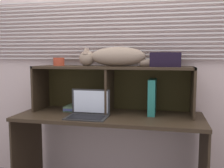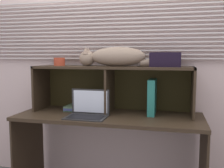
{
  "view_description": "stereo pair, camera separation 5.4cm",
  "coord_description": "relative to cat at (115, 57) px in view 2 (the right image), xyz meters",
  "views": [
    {
      "loc": [
        0.51,
        -1.99,
        1.28
      ],
      "look_at": [
        0.0,
        0.33,
        1.02
      ],
      "focal_mm": 41.49,
      "sensor_mm": 36.0,
      "label": 1
    },
    {
      "loc": [
        0.56,
        -1.98,
        1.28
      ],
      "look_at": [
        0.0,
        0.33,
        1.02
      ],
      "focal_mm": 41.49,
      "sensor_mm": 36.0,
      "label": 2
    }
  ],
  "objects": [
    {
      "name": "back_panel_with_blinds",
      "position": [
        -0.03,
        0.22,
        -0.01
      ],
      "size": [
        4.4,
        0.08,
        2.5
      ],
      "color": "beige",
      "rests_on": "ground"
    },
    {
      "name": "desk",
      "position": [
        -0.03,
        -0.12,
        -0.65
      ],
      "size": [
        1.64,
        0.61,
        0.76
      ],
      "color": "#342719",
      "rests_on": "ground"
    },
    {
      "name": "hutch_shelf_unit",
      "position": [
        -0.03,
        0.03,
        -0.21
      ],
      "size": [
        1.46,
        0.35,
        0.43
      ],
      "color": "#342719",
      "rests_on": "desk"
    },
    {
      "name": "cat",
      "position": [
        0.0,
        0.0,
        0.0
      ],
      "size": [
        0.88,
        0.19,
        0.18
      ],
      "color": "gray",
      "rests_on": "hutch_shelf_unit"
    },
    {
      "name": "laptop",
      "position": [
        -0.19,
        -0.23,
        -0.46
      ],
      "size": [
        0.34,
        0.24,
        0.23
      ],
      "color": "#292929",
      "rests_on": "desk"
    },
    {
      "name": "binder_upright",
      "position": [
        0.34,
        0.0,
        -0.35
      ],
      "size": [
        0.06,
        0.25,
        0.32
      ],
      "primitive_type": "cube",
      "color": "#257869",
      "rests_on": "desk"
    },
    {
      "name": "book_stack",
      "position": [
        -0.38,
        -0.0,
        -0.49
      ],
      "size": [
        0.2,
        0.21,
        0.05
      ],
      "color": "#436A4E",
      "rests_on": "desk"
    },
    {
      "name": "small_basket",
      "position": [
        -0.55,
        0.0,
        -0.05
      ],
      "size": [
        0.11,
        0.11,
        0.08
      ],
      "primitive_type": "cylinder",
      "color": "#BC4229",
      "rests_on": "hutch_shelf_unit"
    },
    {
      "name": "storage_box",
      "position": [
        0.45,
        0.0,
        -0.02
      ],
      "size": [
        0.26,
        0.19,
        0.13
      ],
      "primitive_type": "cube",
      "color": "black",
      "rests_on": "hutch_shelf_unit"
    }
  ]
}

